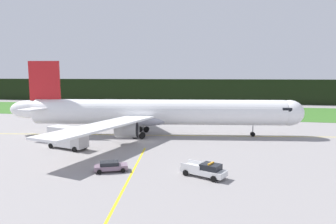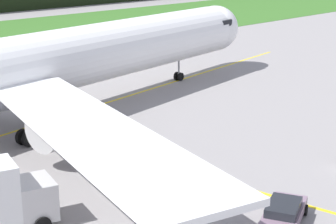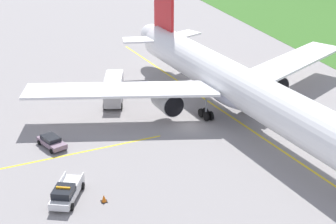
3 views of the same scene
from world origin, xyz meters
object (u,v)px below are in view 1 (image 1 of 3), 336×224
object	(u,v)px
apron_cone	(217,167)
staff_car	(111,166)
airliner	(154,113)
catering_truck	(67,137)
ops_pickup_truck	(205,170)

from	to	relation	value
apron_cone	staff_car	bearing A→B (deg)	-165.38
airliner	catering_truck	world-z (taller)	airliner
apron_cone	catering_truck	bearing A→B (deg)	165.62
staff_car	apron_cone	size ratio (longest dim) A/B	5.91
ops_pickup_truck	catering_truck	distance (m)	26.15
catering_truck	apron_cone	size ratio (longest dim) A/B	9.74
airliner	ops_pickup_truck	world-z (taller)	airliner
catering_truck	apron_cone	bearing A→B (deg)	-14.38
staff_car	apron_cone	world-z (taller)	staff_car
airliner	ops_pickup_truck	xyz separation A→B (m)	(12.26, -23.98, -3.85)
airliner	catering_truck	distance (m)	18.60
staff_car	apron_cone	bearing A→B (deg)	14.62
ops_pickup_truck	apron_cone	world-z (taller)	ops_pickup_truck
airliner	apron_cone	bearing A→B (deg)	-56.41
airliner	staff_car	distance (m)	24.47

